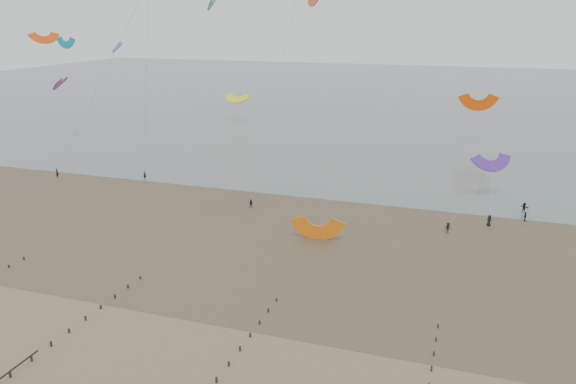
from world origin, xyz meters
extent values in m
plane|color=brown|center=(0.00, 0.00, 0.00)|extent=(500.00, 500.00, 0.00)
plane|color=#475654|center=(0.00, 200.00, 0.03)|extent=(500.00, 500.00, 0.00)
plane|color=#473A28|center=(0.00, 35.00, 0.01)|extent=(500.00, 500.00, 0.00)
ellipsoid|color=slate|center=(-18.00, 22.00, 0.01)|extent=(23.60, 14.36, 0.01)
ellipsoid|color=slate|center=(12.00, 38.00, 0.01)|extent=(33.64, 18.32, 0.01)
ellipsoid|color=slate|center=(-40.00, 40.00, 0.01)|extent=(26.95, 14.22, 0.01)
cube|color=black|center=(-32.00, 9.37, 0.19)|extent=(0.16, 0.16, 0.48)
cube|color=black|center=(-32.00, 12.00, 0.17)|extent=(0.16, 0.16, 0.45)
cube|color=black|center=(-14.00, -9.05, 0.29)|extent=(0.16, 0.16, 0.68)
cube|color=black|center=(-14.00, -6.42, 0.28)|extent=(0.16, 0.16, 0.65)
cube|color=black|center=(-14.00, -3.79, 0.26)|extent=(0.16, 0.16, 0.62)
cube|color=black|center=(-14.00, -1.16, 0.25)|extent=(0.16, 0.16, 0.59)
cube|color=black|center=(-14.00, 1.47, 0.23)|extent=(0.16, 0.16, 0.57)
cube|color=black|center=(-14.00, 4.11, 0.22)|extent=(0.16, 0.16, 0.54)
cube|color=black|center=(-14.00, 6.74, 0.20)|extent=(0.16, 0.16, 0.51)
cube|color=black|center=(-14.00, 9.37, 0.19)|extent=(0.16, 0.16, 0.48)
cube|color=black|center=(-14.00, 12.00, 0.17)|extent=(0.16, 0.16, 0.45)
cube|color=black|center=(4.00, -3.79, 0.26)|extent=(0.16, 0.16, 0.62)
cube|color=black|center=(4.00, -1.16, 0.25)|extent=(0.16, 0.16, 0.59)
cube|color=black|center=(4.00, 1.47, 0.23)|extent=(0.16, 0.16, 0.57)
cube|color=black|center=(4.00, 4.11, 0.22)|extent=(0.16, 0.16, 0.54)
cube|color=black|center=(4.00, 6.74, 0.20)|extent=(0.16, 0.16, 0.51)
cube|color=black|center=(4.00, 9.37, 0.19)|extent=(0.16, 0.16, 0.48)
cube|color=black|center=(4.00, 12.00, 0.17)|extent=(0.16, 0.16, 0.45)
cube|color=black|center=(22.00, 4.11, 0.22)|extent=(0.16, 0.16, 0.54)
cube|color=black|center=(22.00, 6.74, 0.20)|extent=(0.16, 0.16, 0.51)
cube|color=black|center=(22.00, 9.37, 0.19)|extent=(0.16, 0.16, 0.48)
cube|color=black|center=(22.00, 12.00, 0.17)|extent=(0.16, 0.16, 0.45)
imported|color=black|center=(-55.74, 46.78, 0.93)|extent=(0.76, 0.60, 1.85)
imported|color=black|center=(32.71, 53.88, 0.87)|extent=(1.64, 1.30, 1.74)
imported|color=black|center=(-38.09, 51.16, 0.80)|extent=(0.69, 0.60, 1.60)
imported|color=black|center=(21.27, 40.20, 0.85)|extent=(1.26, 1.01, 1.71)
imported|color=black|center=(27.18, 45.48, 0.89)|extent=(1.03, 0.96, 1.77)
imported|color=black|center=(-11.20, 41.62, 0.75)|extent=(0.85, 0.73, 1.50)
imported|color=black|center=(32.66, 49.58, 0.77)|extent=(0.48, 0.95, 1.55)
camera|label=1|loc=(23.63, -42.13, 31.15)|focal=35.00mm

